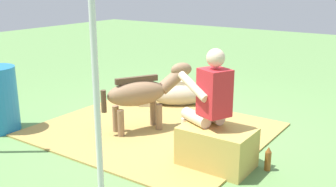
% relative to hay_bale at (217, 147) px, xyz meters
% --- Properties ---
extents(ground_plane, '(24.00, 24.00, 0.00)m').
position_rel_hay_bale_xyz_m(ground_plane, '(1.08, -0.70, -0.23)').
color(ground_plane, '#608C4C').
extents(hay_patch, '(3.00, 2.63, 0.02)m').
position_rel_hay_bale_xyz_m(hay_patch, '(1.24, -0.48, -0.22)').
color(hay_patch, '#AD8C47').
rests_on(hay_patch, ground).
extents(hay_bale, '(0.80, 0.54, 0.46)m').
position_rel_hay_bale_xyz_m(hay_bale, '(0.00, 0.00, 0.00)').
color(hay_bale, tan).
rests_on(hay_bale, ground).
extents(person_seated, '(0.72, 0.58, 1.34)m').
position_rel_hay_bale_xyz_m(person_seated, '(0.15, -0.05, 0.51)').
color(person_seated, beige).
rests_on(person_seated, ground).
extents(pony_standing, '(0.82, 1.22, 0.92)m').
position_rel_hay_bale_xyz_m(pony_standing, '(1.35, -0.40, 0.32)').
color(pony_standing, '#8C6B4C').
rests_on(pony_standing, ground).
extents(pony_lying, '(1.20, 1.07, 0.42)m').
position_rel_hay_bale_xyz_m(pony_lying, '(1.66, -1.60, -0.04)').
color(pony_lying, tan).
rests_on(pony_lying, ground).
extents(soda_bottle, '(0.07, 0.07, 0.28)m').
position_rel_hay_bale_xyz_m(soda_bottle, '(-0.52, -0.23, -0.09)').
color(soda_bottle, brown).
rests_on(soda_bottle, ground).
extents(tent_pole_left, '(0.06, 0.06, 2.24)m').
position_rel_hay_bale_xyz_m(tent_pole_left, '(0.58, 1.24, 0.89)').
color(tent_pole_left, silver).
rests_on(tent_pole_left, ground).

